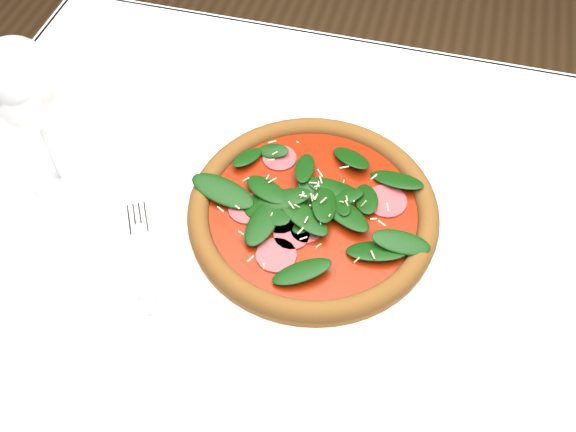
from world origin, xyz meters
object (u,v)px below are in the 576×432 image
(plate, at_px, (313,218))
(napkin, at_px, (145,270))
(pizza, at_px, (313,209))
(wine_glass, at_px, (24,89))

(plate, height_order, napkin, plate)
(pizza, xyz_separation_m, napkin, (-0.18, -0.13, -0.02))
(plate, bearing_deg, wine_glass, -177.44)
(plate, height_order, wine_glass, wine_glass)
(plate, bearing_deg, pizza, 165.96)
(pizza, bearing_deg, napkin, -144.41)
(napkin, bearing_deg, pizza, 35.59)
(plate, relative_size, napkin, 2.33)
(plate, distance_m, pizza, 0.02)
(plate, bearing_deg, napkin, -144.41)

